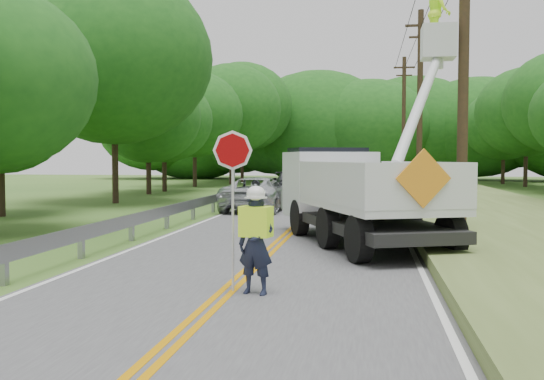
# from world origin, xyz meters

# --- Properties ---
(ground) EXTENTS (140.00, 140.00, 0.00)m
(ground) POSITION_xyz_m (0.00, 0.00, 0.00)
(ground) COLOR #335920
(ground) RESTS_ON ground
(road) EXTENTS (7.20, 96.00, 0.03)m
(road) POSITION_xyz_m (0.00, 14.00, 0.01)
(road) COLOR #464648
(road) RESTS_ON ground
(guardrail) EXTENTS (0.18, 48.00, 0.77)m
(guardrail) POSITION_xyz_m (-4.02, 14.91, 0.55)
(guardrail) COLOR gray
(guardrail) RESTS_ON ground
(utility_poles) EXTENTS (1.60, 43.30, 10.00)m
(utility_poles) POSITION_xyz_m (5.00, 17.02, 5.27)
(utility_poles) COLOR #2C2316
(utility_poles) RESTS_ON ground
(tall_grass_verge) EXTENTS (7.00, 96.00, 0.30)m
(tall_grass_verge) POSITION_xyz_m (7.10, 14.00, 0.15)
(tall_grass_verge) COLOR #4D602A
(tall_grass_verge) RESTS_ON ground
(treeline_left) EXTENTS (10.51, 54.23, 11.73)m
(treeline_left) POSITION_xyz_m (-10.26, 30.75, 6.24)
(treeline_left) COLOR #332319
(treeline_left) RESTS_ON ground
(treeline_horizon) EXTENTS (56.51, 15.04, 12.18)m
(treeline_horizon) POSITION_xyz_m (0.01, 56.34, 5.50)
(treeline_horizon) COLOR #1A4F17
(treeline_horizon) RESTS_ON ground
(flagger) EXTENTS (1.10, 0.53, 2.74)m
(flagger) POSITION_xyz_m (0.51, 0.95, 1.00)
(flagger) COLOR #191E33
(flagger) RESTS_ON road
(bucket_truck) EXTENTS (5.10, 7.83, 7.21)m
(bucket_truck) POSITION_xyz_m (1.96, 8.29, 1.63)
(bucket_truck) COLOR black
(bucket_truck) RESTS_ON road
(suv_silver) EXTENTS (2.75, 5.38, 1.46)m
(suv_silver) POSITION_xyz_m (-2.35, 17.09, 0.75)
(suv_silver) COLOR silver
(suv_silver) RESTS_ON road
(suv_darkgrey) EXTENTS (3.19, 6.14, 1.70)m
(suv_darkgrey) POSITION_xyz_m (-1.32, 22.08, 0.87)
(suv_darkgrey) COLOR #383940
(suv_darkgrey) RESTS_ON road
(stop_sign_permanent) EXTENTS (0.47, 0.36, 2.68)m
(stop_sign_permanent) POSITION_xyz_m (-4.17, 20.47, 1.80)
(stop_sign_permanent) COLOR gray
(stop_sign_permanent) RESTS_ON ground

